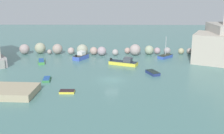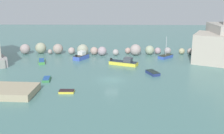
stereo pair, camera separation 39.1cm
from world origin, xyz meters
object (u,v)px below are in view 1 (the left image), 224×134
(stone_dock, at_px, (6,91))
(moored_boat_0, at_px, (81,56))
(moored_boat_6, at_px, (41,61))
(moored_boat_3, at_px, (165,56))
(moored_boat_1, at_px, (47,79))
(moored_boat_5, at_px, (67,92))
(moored_boat_4, at_px, (153,73))
(moored_boat_2, at_px, (124,62))

(stone_dock, height_order, moored_boat_0, moored_boat_0)
(stone_dock, xyz_separation_m, moored_boat_6, (0.45, 19.64, -0.26))
(moored_boat_3, bearing_deg, moored_boat_1, -9.63)
(moored_boat_3, distance_m, moored_boat_5, 30.79)
(moored_boat_3, distance_m, moored_boat_6, 29.19)
(stone_dock, xyz_separation_m, moored_boat_4, (24.56, 11.22, -0.26))
(moored_boat_3, bearing_deg, moored_boat_0, -40.59)
(moored_boat_0, height_order, moored_boat_5, moored_boat_0)
(moored_boat_1, xyz_separation_m, moored_boat_5, (4.79, -6.19, -0.02))
(stone_dock, xyz_separation_m, moored_boat_0, (9.04, 22.97, 0.14))
(moored_boat_6, bearing_deg, moored_boat_5, -169.74)
(stone_dock, bearing_deg, moored_boat_2, 43.18)
(moored_boat_1, bearing_deg, moored_boat_5, 31.08)
(moored_boat_3, distance_m, moored_boat_4, 14.12)
(moored_boat_1, relative_size, moored_boat_6, 0.70)
(moored_boat_4, distance_m, moored_boat_6, 25.53)
(moored_boat_1, height_order, moored_boat_4, moored_boat_4)
(moored_boat_1, distance_m, moored_boat_3, 30.10)
(moored_boat_1, xyz_separation_m, moored_boat_4, (19.86, 4.12, 0.07))
(moored_boat_0, xyz_separation_m, moored_boat_5, (0.45, -22.06, -0.49))
(stone_dock, xyz_separation_m, moored_boat_1, (4.69, 7.10, -0.33))
(moored_boat_0, distance_m, moored_boat_1, 16.46)
(moored_boat_0, xyz_separation_m, moored_boat_2, (10.08, -5.03, -0.13))
(stone_dock, relative_size, moored_boat_5, 3.88)
(moored_boat_0, relative_size, moored_boat_3, 0.86)
(moored_boat_0, height_order, moored_boat_3, moored_boat_3)
(moored_boat_2, height_order, moored_boat_3, moored_boat_3)
(moored_boat_0, height_order, moored_boat_1, moored_boat_0)
(stone_dock, bearing_deg, moored_boat_6, 88.67)
(stone_dock, bearing_deg, moored_boat_3, 40.01)
(moored_boat_1, height_order, moored_boat_5, moored_boat_1)
(moored_boat_5, bearing_deg, moored_boat_0, -89.53)
(moored_boat_0, distance_m, moored_boat_6, 9.22)
(moored_boat_1, bearing_deg, moored_boat_2, 120.26)
(moored_boat_1, bearing_deg, stone_dock, -40.14)
(moored_boat_0, height_order, moored_boat_6, moored_boat_0)
(stone_dock, bearing_deg, moored_boat_4, 24.55)
(moored_boat_2, bearing_deg, moored_boat_1, -120.32)
(moored_boat_2, distance_m, moored_boat_4, 8.65)
(moored_boat_1, bearing_deg, moored_boat_0, 158.01)
(moored_boat_2, distance_m, moored_boat_3, 12.07)
(moored_boat_0, bearing_deg, moored_boat_4, -98.28)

